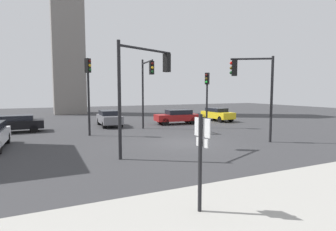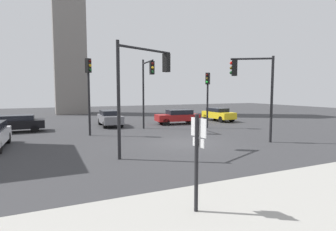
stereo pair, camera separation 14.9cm
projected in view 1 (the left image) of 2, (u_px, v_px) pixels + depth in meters
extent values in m
plane|color=#38383A|center=(185.00, 143.00, 16.79)|extent=(85.36, 85.36, 0.00)
cube|color=#A8A59E|center=(323.00, 192.00, 8.48)|extent=(30.73, 3.99, 0.15)
cylinder|color=black|center=(200.00, 163.00, 6.83)|extent=(0.10, 0.10, 2.50)
cube|color=white|center=(202.00, 127.00, 6.78)|extent=(0.11, 0.59, 0.47)
cube|color=white|center=(202.00, 143.00, 6.81)|extent=(0.09, 0.44, 0.22)
cylinder|color=black|center=(207.00, 101.00, 23.42)|extent=(0.16, 0.16, 4.79)
cube|color=black|center=(207.00, 79.00, 23.25)|extent=(0.45, 0.45, 1.00)
sphere|color=#4C0F0C|center=(206.00, 75.00, 23.04)|extent=(0.20, 0.20, 0.20)
sphere|color=#594714|center=(206.00, 79.00, 23.07)|extent=(0.20, 0.20, 0.20)
sphere|color=green|center=(206.00, 82.00, 23.10)|extent=(0.20, 0.20, 0.20)
cylinder|color=black|center=(143.00, 94.00, 23.02)|extent=(0.16, 0.16, 5.87)
cylinder|color=black|center=(147.00, 62.00, 21.46)|extent=(0.33, 2.85, 0.12)
cube|color=black|center=(152.00, 68.00, 20.42)|extent=(0.34, 0.34, 1.00)
sphere|color=#4C0F0C|center=(152.00, 64.00, 20.20)|extent=(0.20, 0.20, 0.20)
sphere|color=yellow|center=(152.00, 68.00, 20.23)|extent=(0.20, 0.20, 0.20)
sphere|color=#14471E|center=(152.00, 72.00, 20.26)|extent=(0.20, 0.20, 0.20)
cylinder|color=black|center=(89.00, 97.00, 19.32)|extent=(0.16, 0.16, 5.53)
cube|color=black|center=(88.00, 66.00, 19.12)|extent=(0.45, 0.45, 1.00)
sphere|color=#4C0F0C|center=(90.00, 61.00, 18.99)|extent=(0.20, 0.20, 0.20)
sphere|color=yellow|center=(90.00, 65.00, 19.02)|extent=(0.20, 0.20, 0.20)
sphere|color=#14471E|center=(90.00, 70.00, 19.04)|extent=(0.20, 0.20, 0.20)
cylinder|color=black|center=(119.00, 101.00, 12.53)|extent=(0.16, 0.16, 5.55)
cylinder|color=black|center=(147.00, 50.00, 13.65)|extent=(3.32, 1.58, 0.12)
cube|color=black|center=(167.00, 63.00, 14.86)|extent=(0.42, 0.42, 1.00)
sphere|color=#4C0F0C|center=(169.00, 58.00, 14.98)|extent=(0.20, 0.20, 0.20)
sphere|color=#594714|center=(169.00, 63.00, 15.01)|extent=(0.20, 0.20, 0.20)
sphere|color=green|center=(169.00, 69.00, 15.04)|extent=(0.20, 0.20, 0.20)
cylinder|color=black|center=(272.00, 100.00, 16.88)|extent=(0.16, 0.16, 5.38)
cylinder|color=black|center=(252.00, 59.00, 16.80)|extent=(2.24, 1.46, 0.12)
cube|color=black|center=(234.00, 68.00, 16.98)|extent=(0.44, 0.44, 1.00)
sphere|color=red|center=(231.00, 63.00, 16.98)|extent=(0.20, 0.20, 0.20)
sphere|color=#594714|center=(231.00, 68.00, 17.01)|extent=(0.20, 0.20, 0.20)
sphere|color=#14471E|center=(231.00, 73.00, 17.03)|extent=(0.20, 0.20, 0.20)
cube|color=yellow|center=(218.00, 115.00, 29.10)|extent=(1.84, 4.07, 0.67)
cube|color=black|center=(216.00, 110.00, 29.23)|extent=(1.56, 2.31, 0.44)
cylinder|color=black|center=(231.00, 119.00, 28.25)|extent=(0.33, 0.67, 0.65)
cylinder|color=black|center=(221.00, 119.00, 27.63)|extent=(0.33, 0.67, 0.65)
cylinder|color=black|center=(215.00, 117.00, 30.64)|extent=(0.33, 0.67, 0.65)
cylinder|color=black|center=(205.00, 117.00, 30.02)|extent=(0.33, 0.67, 0.65)
cube|color=black|center=(12.00, 125.00, 20.98)|extent=(4.50, 1.89, 0.64)
cube|color=black|center=(15.00, 118.00, 21.03)|extent=(2.52, 1.66, 0.44)
cylinder|color=black|center=(34.00, 129.00, 20.97)|extent=(0.61, 0.34, 0.60)
cylinder|color=black|center=(34.00, 126.00, 22.35)|extent=(0.61, 0.34, 0.60)
cube|color=maroon|center=(177.00, 117.00, 26.42)|extent=(4.35, 2.15, 0.62)
cube|color=black|center=(179.00, 112.00, 26.45)|extent=(2.49, 1.77, 0.48)
cylinder|color=black|center=(165.00, 122.00, 25.30)|extent=(0.71, 0.38, 0.68)
cylinder|color=black|center=(161.00, 120.00, 26.66)|extent=(0.71, 0.38, 0.68)
cylinder|color=black|center=(193.00, 121.00, 26.24)|extent=(0.71, 0.38, 0.68)
cylinder|color=black|center=(187.00, 119.00, 27.60)|extent=(0.71, 0.38, 0.68)
cube|color=slate|center=(109.00, 119.00, 24.74)|extent=(1.82, 4.07, 0.70)
cube|color=black|center=(109.00, 113.00, 24.88)|extent=(1.57, 2.30, 0.46)
cylinder|color=black|center=(120.00, 124.00, 23.80)|extent=(0.33, 0.66, 0.65)
cylinder|color=black|center=(104.00, 125.00, 23.25)|extent=(0.33, 0.66, 0.65)
cylinder|color=black|center=(114.00, 121.00, 26.30)|extent=(0.33, 0.66, 0.65)
cylinder|color=black|center=(99.00, 121.00, 25.75)|extent=(0.33, 0.66, 0.65)
cylinder|color=black|center=(6.00, 138.00, 16.58)|extent=(0.37, 0.68, 0.67)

